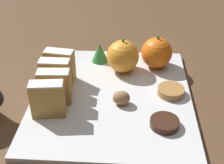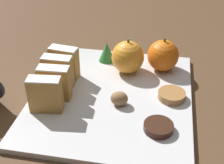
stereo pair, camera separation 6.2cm
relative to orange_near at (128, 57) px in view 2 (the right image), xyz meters
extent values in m
plane|color=#513823|center=(-0.02, -0.09, -0.05)|extent=(6.00, 6.00, 0.00)
cube|color=silver|center=(-0.02, -0.09, -0.04)|extent=(0.32, 0.36, 0.01)
cube|color=#B28442|center=(-0.13, -0.17, 0.00)|extent=(0.06, 0.03, 0.07)
cube|color=white|center=(-0.13, -0.17, 0.03)|extent=(0.06, 0.03, 0.00)
cube|color=#B28442|center=(-0.13, -0.13, 0.00)|extent=(0.06, 0.03, 0.07)
cube|color=white|center=(-0.13, -0.13, 0.03)|extent=(0.06, 0.03, 0.00)
cube|color=#B28442|center=(-0.13, -0.09, 0.00)|extent=(0.06, 0.03, 0.07)
cube|color=white|center=(-0.13, -0.09, 0.03)|extent=(0.06, 0.03, 0.00)
cube|color=#B28442|center=(-0.13, -0.05, 0.00)|extent=(0.06, 0.03, 0.07)
cube|color=white|center=(-0.13, -0.05, 0.03)|extent=(0.06, 0.03, 0.00)
sphere|color=orange|center=(0.00, 0.00, 0.00)|extent=(0.07, 0.07, 0.07)
cylinder|color=#38702D|center=(0.00, 0.00, 0.04)|extent=(0.00, 0.01, 0.01)
sphere|color=orange|center=(0.08, 0.02, 0.00)|extent=(0.07, 0.07, 0.07)
cylinder|color=#38702D|center=(0.08, 0.02, 0.04)|extent=(0.01, 0.01, 0.01)
ellipsoid|color=#8E6B47|center=(0.00, -0.12, -0.02)|extent=(0.03, 0.03, 0.03)
cylinder|color=#381E14|center=(0.08, -0.18, -0.03)|extent=(0.05, 0.05, 0.01)
cylinder|color=#A3703D|center=(0.10, -0.09, -0.03)|extent=(0.05, 0.05, 0.01)
cone|color=#2D7538|center=(-0.06, 0.04, -0.01)|extent=(0.04, 0.04, 0.05)
camera|label=1|loc=(0.01, -0.61, 0.34)|focal=50.00mm
camera|label=2|loc=(0.08, -0.60, 0.34)|focal=50.00mm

